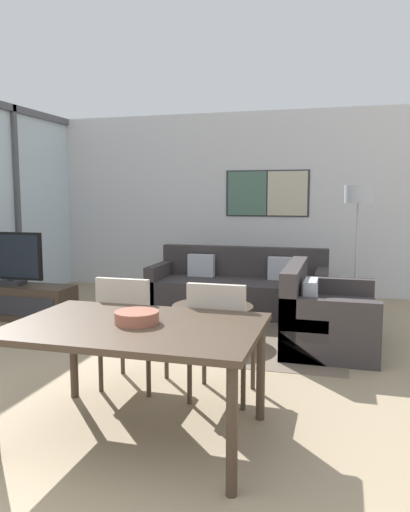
{
  "coord_description": "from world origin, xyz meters",
  "views": [
    {
      "loc": [
        1.69,
        -1.83,
        1.53
      ],
      "look_at": [
        0.43,
        2.72,
        0.95
      ],
      "focal_mm": 35.0,
      "sensor_mm": 36.0,
      "label": 1
    }
  ],
  "objects_px": {
    "fruit_bowl": "(137,316)",
    "tv_console": "(11,301)",
    "sofa_main": "(239,290)",
    "coffee_table": "(213,314)",
    "dining_chair_left": "(130,327)",
    "television": "(9,259)",
    "sofa_side": "(322,319)",
    "floor_lamp": "(358,205)",
    "dining_table": "(136,335)",
    "dining_chair_centre": "(220,335)"
  },
  "relations": [
    {
      "from": "coffee_table",
      "to": "dining_chair_centre",
      "type": "height_order",
      "value": "dining_chair_centre"
    },
    {
      "from": "dining_table",
      "to": "fruit_bowl",
      "type": "xyz_separation_m",
      "value": [
        -0.0,
        0.02,
        0.11
      ]
    },
    {
      "from": "sofa_main",
      "to": "sofa_side",
      "type": "xyz_separation_m",
      "value": [
        1.13,
        -1.27,
        0.0
      ]
    },
    {
      "from": "fruit_bowl",
      "to": "coffee_table",
      "type": "bearing_deg",
      "value": 92.1
    },
    {
      "from": "sofa_main",
      "to": "coffee_table",
      "type": "distance_m",
      "value": 1.39
    },
    {
      "from": "television",
      "to": "floor_lamp",
      "type": "xyz_separation_m",
      "value": [
        4.14,
        1.21,
        0.66
      ]
    },
    {
      "from": "television",
      "to": "dining_table",
      "type": "distance_m",
      "value": 3.69
    },
    {
      "from": "coffee_table",
      "to": "dining_chair_left",
      "type": "height_order",
      "value": "dining_chair_left"
    },
    {
      "from": "sofa_main",
      "to": "coffee_table",
      "type": "bearing_deg",
      "value": -90.0
    },
    {
      "from": "sofa_main",
      "to": "fruit_bowl",
      "type": "relative_size",
      "value": 8.14
    },
    {
      "from": "dining_table",
      "to": "tv_console",
      "type": "bearing_deg",
      "value": 138.33
    },
    {
      "from": "dining_chair_left",
      "to": "dining_chair_centre",
      "type": "bearing_deg",
      "value": -3.02
    },
    {
      "from": "fruit_bowl",
      "to": "floor_lamp",
      "type": "height_order",
      "value": "floor_lamp"
    },
    {
      "from": "dining_chair_centre",
      "to": "tv_console",
      "type": "bearing_deg",
      "value": 150.55
    },
    {
      "from": "dining_chair_left",
      "to": "dining_chair_centre",
      "type": "xyz_separation_m",
      "value": [
        0.74,
        -0.04,
        0.0
      ]
    },
    {
      "from": "television",
      "to": "coffee_table",
      "type": "distance_m",
      "value": 2.72
    },
    {
      "from": "dining_chair_left",
      "to": "coffee_table",
      "type": "bearing_deg",
      "value": 79.04
    },
    {
      "from": "dining_table",
      "to": "floor_lamp",
      "type": "distance_m",
      "value": 3.99
    },
    {
      "from": "sofa_side",
      "to": "tv_console",
      "type": "bearing_deg",
      "value": 88.04
    },
    {
      "from": "sofa_side",
      "to": "floor_lamp",
      "type": "xyz_separation_m",
      "value": [
        0.34,
        1.34,
        1.13
      ]
    },
    {
      "from": "sofa_main",
      "to": "tv_console",
      "type": "bearing_deg",
      "value": -156.81
    },
    {
      "from": "dining_chair_left",
      "to": "fruit_bowl",
      "type": "relative_size",
      "value": 3.23
    },
    {
      "from": "sofa_main",
      "to": "fruit_bowl",
      "type": "xyz_separation_m",
      "value": [
        0.08,
        -3.57,
        0.5
      ]
    },
    {
      "from": "dining_chair_left",
      "to": "dining_chair_centre",
      "type": "distance_m",
      "value": 0.74
    },
    {
      "from": "coffee_table",
      "to": "floor_lamp",
      "type": "xyz_separation_m",
      "value": [
        1.47,
        1.46,
        1.12
      ]
    },
    {
      "from": "sofa_main",
      "to": "dining_table",
      "type": "relative_size",
      "value": 1.48
    },
    {
      "from": "dining_table",
      "to": "sofa_main",
      "type": "bearing_deg",
      "value": 91.33
    },
    {
      "from": "dining_chair_left",
      "to": "floor_lamp",
      "type": "xyz_separation_m",
      "value": [
        1.76,
        2.94,
        0.9
      ]
    },
    {
      "from": "floor_lamp",
      "to": "sofa_side",
      "type": "bearing_deg",
      "value": -104.36
    },
    {
      "from": "fruit_bowl",
      "to": "tv_console",
      "type": "bearing_deg",
      "value": 138.55
    },
    {
      "from": "coffee_table",
      "to": "dining_chair_centre",
      "type": "xyz_separation_m",
      "value": [
        0.45,
        -1.52,
        0.22
      ]
    },
    {
      "from": "television",
      "to": "fruit_bowl",
      "type": "relative_size",
      "value": 3.29
    },
    {
      "from": "sofa_side",
      "to": "floor_lamp",
      "type": "relative_size",
      "value": 0.83
    },
    {
      "from": "tv_console",
      "to": "floor_lamp",
      "type": "distance_m",
      "value": 4.48
    },
    {
      "from": "dining_chair_centre",
      "to": "television",
      "type": "bearing_deg",
      "value": 150.54
    },
    {
      "from": "coffee_table",
      "to": "dining_table",
      "type": "relative_size",
      "value": 0.56
    },
    {
      "from": "floor_lamp",
      "to": "dining_chair_centre",
      "type": "bearing_deg",
      "value": -108.95
    },
    {
      "from": "television",
      "to": "fruit_bowl",
      "type": "xyz_separation_m",
      "value": [
        2.75,
        -2.43,
        0.04
      ]
    },
    {
      "from": "tv_console",
      "to": "sofa_main",
      "type": "relative_size",
      "value": 0.72
    },
    {
      "from": "sofa_main",
      "to": "television",
      "type": "bearing_deg",
      "value": -156.83
    },
    {
      "from": "tv_console",
      "to": "floor_lamp",
      "type": "height_order",
      "value": "floor_lamp"
    },
    {
      "from": "sofa_main",
      "to": "dining_chair_left",
      "type": "height_order",
      "value": "dining_chair_left"
    },
    {
      "from": "tv_console",
      "to": "dining_chair_left",
      "type": "xyz_separation_m",
      "value": [
        2.38,
        -1.72,
        0.29
      ]
    },
    {
      "from": "fruit_bowl",
      "to": "floor_lamp",
      "type": "relative_size",
      "value": 0.17
    },
    {
      "from": "television",
      "to": "dining_chair_left",
      "type": "height_order",
      "value": "television"
    },
    {
      "from": "tv_console",
      "to": "fruit_bowl",
      "type": "bearing_deg",
      "value": -41.45
    },
    {
      "from": "sofa_main",
      "to": "fruit_bowl",
      "type": "height_order",
      "value": "sofa_main"
    },
    {
      "from": "dining_table",
      "to": "dining_chair_centre",
      "type": "relative_size",
      "value": 1.71
    },
    {
      "from": "tv_console",
      "to": "coffee_table",
      "type": "relative_size",
      "value": 1.9
    },
    {
      "from": "television",
      "to": "floor_lamp",
      "type": "height_order",
      "value": "floor_lamp"
    }
  ]
}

